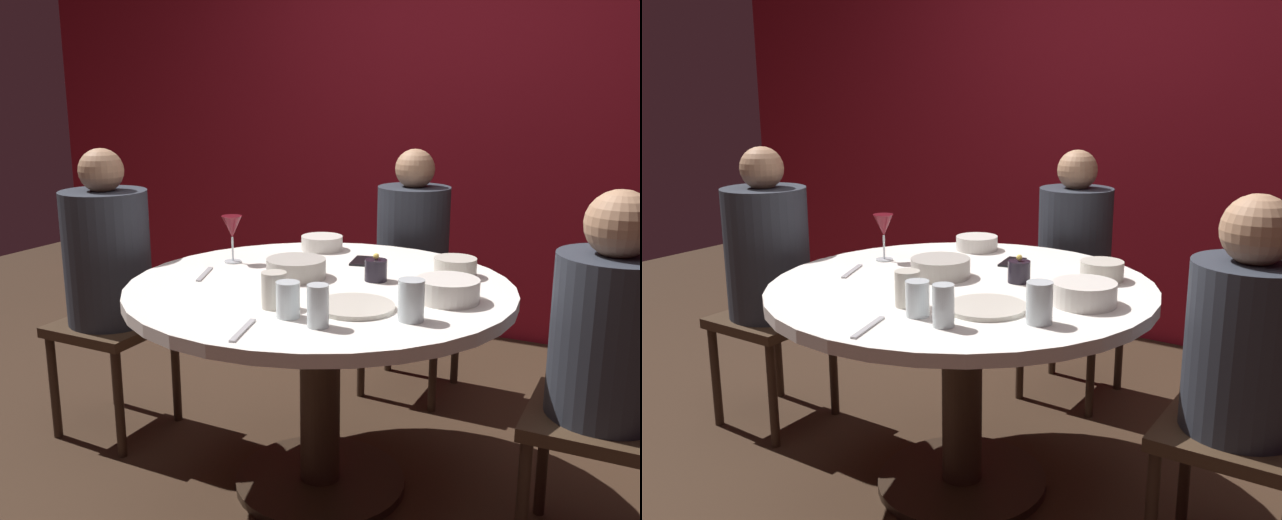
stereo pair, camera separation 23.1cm
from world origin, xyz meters
TOP-DOWN VIEW (x-y plane):
  - ground_plane at (0.00, 0.00)m, footprint 8.00×8.00m
  - back_wall at (0.00, 1.87)m, footprint 6.00×0.10m
  - dining_table at (0.00, 0.00)m, footprint 1.29×1.29m
  - seated_diner_left at (-0.94, 0.00)m, footprint 0.40×0.40m
  - seated_diner_back at (0.00, 0.92)m, footprint 0.40×0.40m
  - seated_diner_right at (0.90, 0.00)m, footprint 0.40×0.40m
  - candle_holder at (0.15, 0.12)m, footprint 0.08×0.08m
  - wine_glass at (-0.42, 0.11)m, footprint 0.08×0.08m
  - dinner_plate at (0.22, -0.20)m, footprint 0.24×0.24m
  - cell_phone at (0.01, 0.34)m, footprint 0.10×0.15m
  - bowl_serving_large at (-0.22, 0.45)m, footprint 0.17×0.17m
  - bowl_salad_center at (-0.11, 0.03)m, footprint 0.20×0.20m
  - bowl_small_white at (0.37, 0.29)m, footprint 0.15×0.15m
  - bowl_sauce_side at (0.44, -0.00)m, footprint 0.19×0.19m
  - cup_near_candle at (-0.00, -0.30)m, footprint 0.08×0.08m
  - cup_by_left_diner at (0.08, -0.36)m, footprint 0.07×0.07m
  - cup_by_right_diner at (0.19, -0.39)m, footprint 0.06×0.06m
  - cup_center_front at (0.40, -0.23)m, footprint 0.07×0.07m
  - fork_near_plate at (0.03, -0.52)m, footprint 0.06×0.18m
  - knife_near_plate at (-0.41, -0.08)m, footprint 0.08×0.17m

SIDE VIEW (x-z plane):
  - ground_plane at x=0.00m, z-range 0.00..0.00m
  - dining_table at x=0.00m, z-range 0.21..0.96m
  - seated_diner_right at x=0.90m, z-range 0.14..1.25m
  - seated_diner_back at x=0.00m, z-range 0.14..1.26m
  - seated_diner_left at x=-0.94m, z-range 0.14..1.29m
  - fork_near_plate at x=0.03m, z-range 0.74..0.75m
  - knife_near_plate at x=-0.41m, z-range 0.74..0.75m
  - cell_phone at x=0.01m, z-range 0.74..0.75m
  - dinner_plate at x=0.22m, z-range 0.74..0.76m
  - bowl_serving_large at x=-0.22m, z-range 0.74..0.80m
  - bowl_small_white at x=0.37m, z-range 0.74..0.81m
  - bowl_salad_center at x=-0.11m, z-range 0.74..0.81m
  - bowl_sauce_side at x=0.44m, z-range 0.74..0.81m
  - candle_holder at x=0.15m, z-range 0.73..0.83m
  - cup_by_left_diner at x=0.08m, z-range 0.74..0.85m
  - cup_near_candle at x=0.00m, z-range 0.74..0.85m
  - cup_center_front at x=0.40m, z-range 0.74..0.86m
  - cup_by_right_diner at x=0.19m, z-range 0.74..0.86m
  - wine_glass at x=-0.42m, z-range 0.78..0.96m
  - back_wall at x=0.00m, z-range 0.00..2.60m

